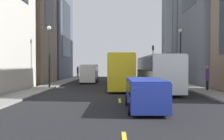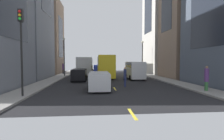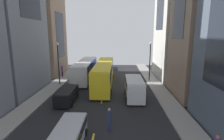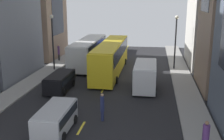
# 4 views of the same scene
# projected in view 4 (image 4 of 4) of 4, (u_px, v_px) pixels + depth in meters

# --- Properties ---
(ground_plane) EXTENTS (42.10, 42.10, 0.00)m
(ground_plane) POSITION_uv_depth(u_px,v_px,m) (110.00, 78.00, 31.00)
(ground_plane) COLOR black
(sidewalk_west) EXTENTS (2.27, 44.00, 0.15)m
(sidewalk_west) POSITION_uv_depth(u_px,v_px,m) (43.00, 74.00, 32.14)
(sidewalk_west) COLOR gray
(sidewalk_west) RESTS_ON ground
(sidewalk_east) EXTENTS (2.27, 44.00, 0.15)m
(sidewalk_east) POSITION_uv_depth(u_px,v_px,m) (183.00, 80.00, 29.83)
(sidewalk_east) COLOR gray
(sidewalk_east) RESTS_ON ground
(lane_stripe_1) EXTENTS (0.16, 2.00, 0.01)m
(lane_stripe_1) POSITION_uv_depth(u_px,v_px,m) (81.00, 128.00, 18.94)
(lane_stripe_1) COLOR yellow
(lane_stripe_1) RESTS_ON ground
(lane_stripe_2) EXTENTS (0.16, 2.00, 0.01)m
(lane_stripe_2) POSITION_uv_depth(u_px,v_px,m) (103.00, 89.00, 26.98)
(lane_stripe_2) COLOR yellow
(lane_stripe_2) RESTS_ON ground
(lane_stripe_3) EXTENTS (0.16, 2.00, 0.01)m
(lane_stripe_3) POSITION_uv_depth(u_px,v_px,m) (115.00, 68.00, 35.02)
(lane_stripe_3) COLOR yellow
(lane_stripe_3) RESTS_ON ground
(lane_stripe_4) EXTENTS (0.16, 2.00, 0.01)m
(lane_stripe_4) POSITION_uv_depth(u_px,v_px,m) (123.00, 55.00, 43.06)
(lane_stripe_4) COLOR yellow
(lane_stripe_4) RESTS_ON ground
(lane_stripe_5) EXTENTS (0.16, 2.00, 0.01)m
(lane_stripe_5) POSITION_uv_depth(u_px,v_px,m) (128.00, 46.00, 51.10)
(lane_stripe_5) COLOR yellow
(lane_stripe_5) RESTS_ON ground
(building_west_2) EXTENTS (7.08, 8.51, 15.44)m
(building_west_2) POSITION_uv_depth(u_px,v_px,m) (34.00, 4.00, 40.37)
(building_west_2) COLOR #937760
(building_west_2) RESTS_ON ground
(city_bus_white) EXTENTS (2.80, 11.95, 3.35)m
(city_bus_white) POSITION_uv_depth(u_px,v_px,m) (89.00, 50.00, 36.59)
(city_bus_white) COLOR silver
(city_bus_white) RESTS_ON ground
(streetcar_yellow) EXTENTS (2.70, 14.06, 3.59)m
(streetcar_yellow) POSITION_uv_depth(u_px,v_px,m) (111.00, 55.00, 32.66)
(streetcar_yellow) COLOR yellow
(streetcar_yellow) RESTS_ON ground
(delivery_van_white) EXTENTS (2.25, 5.28, 2.58)m
(delivery_van_white) POSITION_uv_depth(u_px,v_px,m) (145.00, 74.00, 26.71)
(delivery_van_white) COLOR white
(delivery_van_white) RESTS_ON ground
(car_silver_0) EXTENTS (2.03, 4.17, 1.66)m
(car_silver_0) POSITION_uv_depth(u_px,v_px,m) (56.00, 117.00, 18.31)
(car_silver_0) COLOR #B7BABF
(car_silver_0) RESTS_ON ground
(car_black_1) EXTENTS (1.97, 4.47, 1.62)m
(car_black_1) POSITION_uv_depth(u_px,v_px,m) (60.00, 81.00, 26.55)
(car_black_1) COLOR black
(car_black_1) RESTS_ON ground
(car_blue_2) EXTENTS (2.07, 4.58, 1.72)m
(car_blue_2) POSITION_uv_depth(u_px,v_px,m) (117.00, 45.00, 46.02)
(car_blue_2) COLOR #2338AD
(car_blue_2) RESTS_ON ground
(pedestrian_waiting_curb) EXTENTS (0.29, 0.29, 2.23)m
(pedestrian_waiting_curb) POSITION_uv_depth(u_px,v_px,m) (59.00, 52.00, 38.63)
(pedestrian_waiting_curb) COLOR black
(pedestrian_waiting_curb) RESTS_ON ground
(pedestrian_crossing_near) EXTENTS (0.38, 0.38, 2.13)m
(pedestrian_crossing_near) POSITION_uv_depth(u_px,v_px,m) (206.00, 138.00, 14.95)
(pedestrian_crossing_near) COLOR #336B38
(pedestrian_crossing_near) RESTS_ON ground
(pedestrian_crossing_mid) EXTENTS (0.30, 0.30, 2.07)m
(pedestrian_crossing_mid) POSITION_uv_depth(u_px,v_px,m) (102.00, 106.00, 19.80)
(pedestrian_crossing_mid) COLOR navy
(pedestrian_crossing_mid) RESTS_ON ground
(streetlamp_near) EXTENTS (0.44, 0.44, 6.48)m
(streetlamp_near) POSITION_uv_depth(u_px,v_px,m) (176.00, 36.00, 33.46)
(streetlamp_near) COLOR black
(streetlamp_near) RESTS_ON ground
(streetlamp_far) EXTENTS (0.44, 0.44, 6.59)m
(streetlamp_far) POSITION_uv_depth(u_px,v_px,m) (53.00, 36.00, 33.03)
(streetlamp_far) COLOR black
(streetlamp_far) RESTS_ON ground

